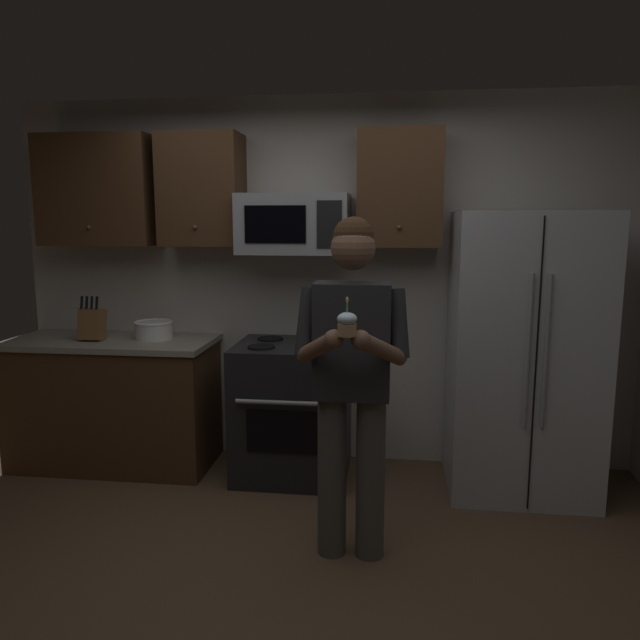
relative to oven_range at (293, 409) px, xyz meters
The scene contains 11 objects.
ground_plane 1.44m from the oven_range, 83.70° to the right, with size 6.00×6.00×0.00m, color brown.
wall_back 0.94m from the oven_range, 69.02° to the left, with size 4.40×0.10×2.60m, color beige.
oven_range is the anchor object (origin of this frame).
microwave 1.26m from the oven_range, 89.98° to the left, with size 0.74×0.41×0.40m.
refrigerator 1.56m from the oven_range, ahead, with size 0.90×0.75×1.80m.
cabinet_row_upper 1.60m from the oven_range, 163.43° to the left, with size 2.78×0.36×0.76m.
counter_left 1.30m from the oven_range, behind, with size 1.44×0.66×0.92m.
knife_block 1.52m from the oven_range, behind, with size 0.16×0.15×0.32m.
bowl_large_white 1.13m from the oven_range, behind, with size 0.27×0.27×0.12m.
person 1.22m from the oven_range, 64.22° to the right, with size 0.60×0.48×1.76m.
cupcake 1.62m from the oven_range, 70.10° to the right, with size 0.09×0.09×0.17m.
Camera 1 is at (0.53, -2.54, 1.73)m, focal length 33.57 mm.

